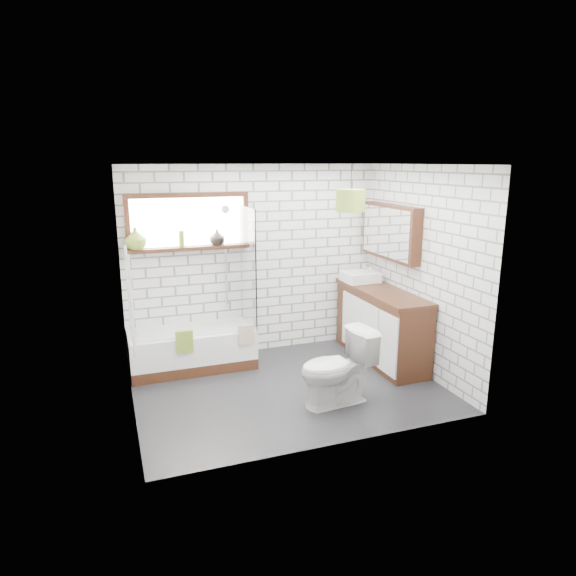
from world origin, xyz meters
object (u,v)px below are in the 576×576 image
object	(u,v)px
bathtub	(192,349)
vanity	(381,325)
pendant	(351,200)
toilet	(337,368)
basin	(360,277)

from	to	relation	value
bathtub	vanity	xyz separation A→B (m)	(2.36, -0.55, 0.23)
bathtub	pendant	size ratio (longest dim) A/B	4.51
toilet	pendant	xyz separation A→B (m)	(0.47, 0.72, 1.69)
vanity	pendant	world-z (taller)	pendant
vanity	toilet	size ratio (longest dim) A/B	2.03
bathtub	pendant	bearing A→B (deg)	-24.46
pendant	basin	bearing A→B (deg)	53.20
basin	bathtub	bearing A→B (deg)	178.68
vanity	basin	world-z (taller)	basin
bathtub	toilet	world-z (taller)	toilet
basin	vanity	bearing A→B (deg)	-83.16
basin	pendant	distance (m)	1.43
basin	pendant	size ratio (longest dim) A/B	1.33
bathtub	pendant	xyz separation A→B (m)	(1.75, -0.79, 1.85)
basin	toilet	xyz separation A→B (m)	(-1.02, -1.46, -0.60)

